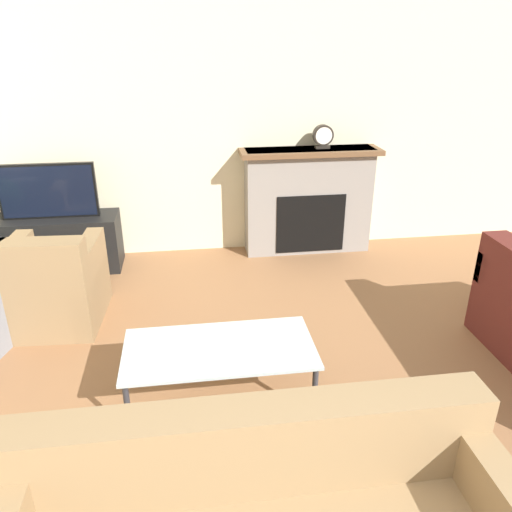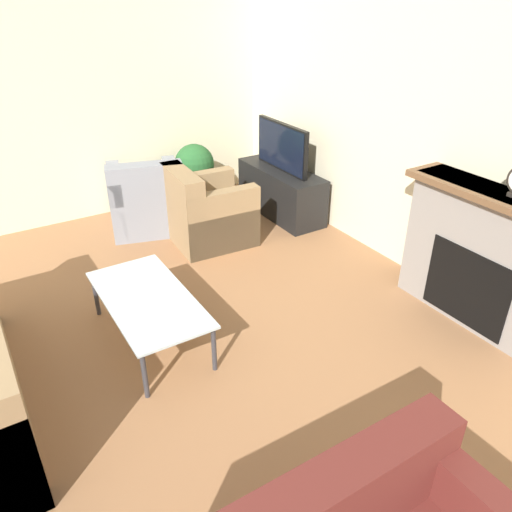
# 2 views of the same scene
# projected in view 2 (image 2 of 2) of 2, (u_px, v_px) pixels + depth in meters

# --- Properties ---
(wall_back) EXTENTS (8.84, 0.06, 2.70)m
(wall_back) POSITION_uv_depth(u_px,v_px,m) (440.00, 131.00, 4.13)
(wall_back) COLOR beige
(wall_back) RESTS_ON ground_plane
(wall_left) EXTENTS (0.06, 8.01, 2.70)m
(wall_left) POSITION_uv_depth(u_px,v_px,m) (45.00, 101.00, 5.15)
(wall_left) COLOR beige
(wall_left) RESTS_ON ground_plane
(fireplace) EXTENTS (1.44, 0.37, 1.11)m
(fireplace) POSITION_uv_depth(u_px,v_px,m) (486.00, 257.00, 3.84)
(fireplace) COLOR gray
(fireplace) RESTS_ON ground_plane
(tv_stand) EXTENTS (1.22, 0.44, 0.55)m
(tv_stand) POSITION_uv_depth(u_px,v_px,m) (281.00, 192.00, 5.84)
(tv_stand) COLOR black
(tv_stand) RESTS_ON ground_plane
(tv) EXTENTS (0.90, 0.06, 0.53)m
(tv) POSITION_uv_depth(u_px,v_px,m) (282.00, 147.00, 5.58)
(tv) COLOR black
(tv) RESTS_ON tv_stand
(armchair_by_window) EXTENTS (1.01, 0.97, 0.82)m
(armchair_by_window) POSITION_uv_depth(u_px,v_px,m) (147.00, 202.00, 5.50)
(armchair_by_window) COLOR gray
(armchair_by_window) RESTS_ON ground_plane
(armchair_accent) EXTENTS (0.78, 0.83, 0.82)m
(armchair_accent) POSITION_uv_depth(u_px,v_px,m) (207.00, 215.00, 5.19)
(armchair_accent) COLOR #8C704C
(armchair_accent) RESTS_ON ground_plane
(coffee_table) EXTENTS (1.19, 0.59, 0.39)m
(coffee_table) POSITION_uv_depth(u_px,v_px,m) (148.00, 301.00, 3.71)
(coffee_table) COLOR #333338
(coffee_table) RESTS_ON ground_plane
(potted_plant) EXTENTS (0.46, 0.46, 0.78)m
(potted_plant) POSITION_uv_depth(u_px,v_px,m) (195.00, 168.00, 5.91)
(potted_plant) COLOR #47474C
(potted_plant) RESTS_ON ground_plane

